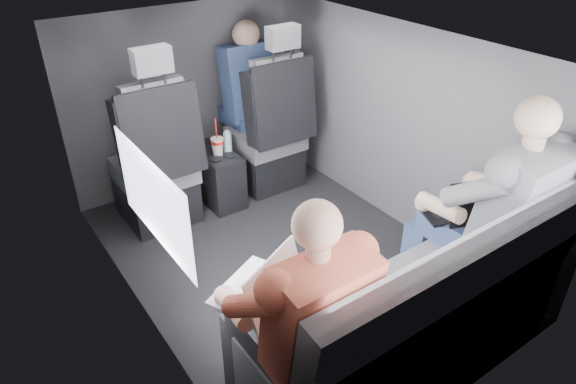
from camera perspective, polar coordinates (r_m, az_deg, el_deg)
floor at (r=3.29m, az=-0.37°, el=-7.40°), size 2.60×2.60×0.00m
ceiling at (r=2.67m, az=-0.47°, el=15.99°), size 2.60×2.60×0.00m
panel_left at (r=2.58m, az=-17.05°, el=-2.44°), size 0.02×2.60×1.35m
panel_right at (r=3.46m, az=12.02°, el=7.01°), size 0.02×2.60×1.35m
panel_front at (r=3.96m, az=-11.38°, el=10.19°), size 1.80×0.02×1.35m
panel_back at (r=2.16m, az=20.00°, el=-10.37°), size 1.80×0.02×1.35m
side_window at (r=2.22m, az=-14.78°, el=-0.95°), size 0.02×0.75×0.42m
seatbelt at (r=3.60m, az=-0.63°, el=10.83°), size 0.35×0.11×0.59m
front_seat_left at (r=3.53m, az=-14.31°, el=2.27°), size 0.52×0.58×1.26m
front_seat_right at (r=3.89m, az=-2.03°, el=5.99°), size 0.52×0.58×1.26m
center_console at (r=3.81m, az=-7.96°, el=1.77°), size 0.24×0.48×0.41m
rear_bench at (r=2.50m, az=14.09°, el=-13.97°), size 1.60×0.57×0.92m
soda_cup at (r=3.64m, az=-7.84°, el=5.12°), size 0.09×0.09×0.28m
water_bottle at (r=3.68m, az=-6.71°, el=5.55°), size 0.06×0.06×0.16m
laptop_white at (r=2.11m, az=-2.84°, el=-10.63°), size 0.43×0.46×0.26m
laptop_black at (r=2.75m, az=18.82°, el=-1.61°), size 0.39×0.41×0.24m
passenger_rear_left at (r=2.02m, az=0.97°, el=-13.81°), size 0.48×0.60×1.19m
passenger_rear_right at (r=2.72m, az=21.70°, el=-2.11°), size 0.54×0.65×1.28m
passenger_front_right at (r=3.95m, az=-4.46°, el=11.80°), size 0.40×0.40×0.79m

